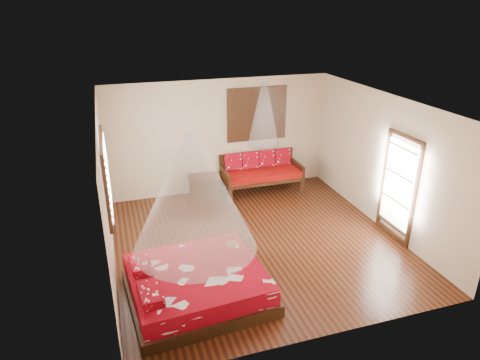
# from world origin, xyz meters

# --- Properties ---
(room) EXTENTS (5.54, 5.54, 2.84)m
(room) POSITION_xyz_m (0.00, 0.00, 1.40)
(room) COLOR black
(room) RESTS_ON ground
(bed) EXTENTS (2.31, 2.12, 0.64)m
(bed) POSITION_xyz_m (-1.52, -1.32, 0.25)
(bed) COLOR black
(bed) RESTS_ON floor
(daybed) EXTENTS (1.98, 0.88, 0.99)m
(daybed) POSITION_xyz_m (0.94, 2.39, 0.52)
(daybed) COLOR black
(daybed) RESTS_ON floor
(storage_chest) EXTENTS (0.85, 0.68, 0.53)m
(storage_chest) POSITION_xyz_m (-0.50, 2.45, 0.27)
(storage_chest) COLOR black
(storage_chest) RESTS_ON floor
(shutter_panel) EXTENTS (1.52, 0.06, 1.32)m
(shutter_panel) POSITION_xyz_m (0.94, 2.72, 1.90)
(shutter_panel) COLOR black
(shutter_panel) RESTS_ON wall_back
(window_left) EXTENTS (0.10, 1.74, 1.34)m
(window_left) POSITION_xyz_m (-2.71, 0.20, 1.70)
(window_left) COLOR black
(window_left) RESTS_ON wall_left
(glazed_door) EXTENTS (0.08, 1.02, 2.16)m
(glazed_door) POSITION_xyz_m (2.72, -0.60, 1.07)
(glazed_door) COLOR black
(glazed_door) RESTS_ON floor
(wine_tray) EXTENTS (0.22, 0.22, 0.18)m
(wine_tray) POSITION_xyz_m (-0.74, -0.72, 0.55)
(wine_tray) COLOR brown
(wine_tray) RESTS_ON bed
(mosquito_net_main) EXTENTS (1.90, 1.90, 1.80)m
(mosquito_net_main) POSITION_xyz_m (-1.50, -1.32, 1.85)
(mosquito_net_main) COLOR white
(mosquito_net_main) RESTS_ON ceiling
(mosquito_net_daybed) EXTENTS (0.77, 0.77, 1.50)m
(mosquito_net_daybed) POSITION_xyz_m (0.94, 2.25, 2.00)
(mosquito_net_daybed) COLOR white
(mosquito_net_daybed) RESTS_ON ceiling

